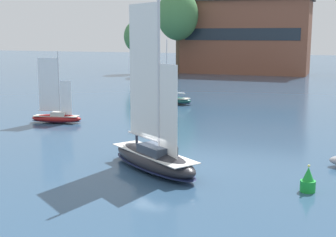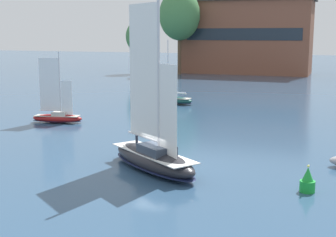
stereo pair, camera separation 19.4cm
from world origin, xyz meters
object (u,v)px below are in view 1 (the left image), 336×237
at_px(sailboat_main, 153,156).
at_px(channel_buoy, 308,181).
at_px(sailboat_moored_near_marina, 56,117).
at_px(tree_shore_right, 178,15).
at_px(sailboat_moored_mid_channel, 170,100).
at_px(tree_shore_left, 137,37).

relative_size(sailboat_main, channel_buoy, 7.43).
xyz_separation_m(sailboat_main, sailboat_moored_near_marina, (-16.82, 13.13, -0.35)).
bearing_deg(sailboat_main, tree_shore_right, 107.96).
height_order(sailboat_main, sailboat_moored_mid_channel, sailboat_main).
distance_m(sailboat_moored_near_marina, sailboat_moored_mid_channel, 18.90).
bearing_deg(sailboat_moored_near_marina, sailboat_main, -37.98).
height_order(tree_shore_left, tree_shore_right, tree_shore_right).
height_order(tree_shore_right, sailboat_moored_mid_channel, tree_shore_right).
bearing_deg(tree_shore_right, channel_buoy, -65.43).
bearing_deg(tree_shore_right, sailboat_main, -72.04).
relative_size(tree_shore_left, tree_shore_right, 0.64).
xyz_separation_m(tree_shore_left, sailboat_moored_near_marina, (18.46, -63.00, -8.30)).
bearing_deg(channel_buoy, sailboat_main, 174.58).
distance_m(sailboat_main, channel_buoy, 10.73).
distance_m(tree_shore_right, sailboat_moored_mid_channel, 50.17).
height_order(tree_shore_right, channel_buoy, tree_shore_right).
distance_m(tree_shore_left, sailboat_moored_mid_channel, 52.60).
relative_size(tree_shore_left, sailboat_main, 1.00).
relative_size(tree_shore_left, sailboat_moored_mid_channel, 1.45).
distance_m(tree_shore_left, sailboat_main, 84.28).
bearing_deg(channel_buoy, tree_shore_right, 114.57).
bearing_deg(channel_buoy, sailboat_moored_mid_channel, 123.07).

